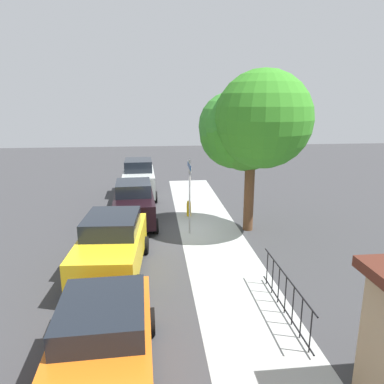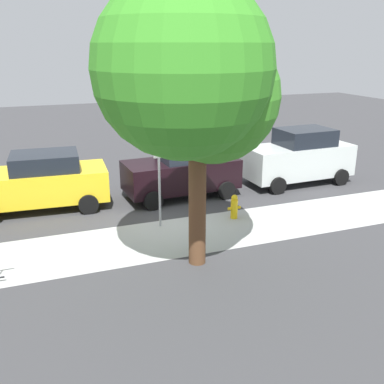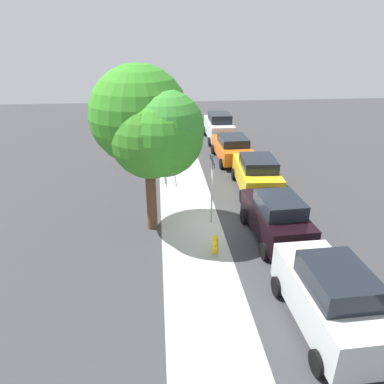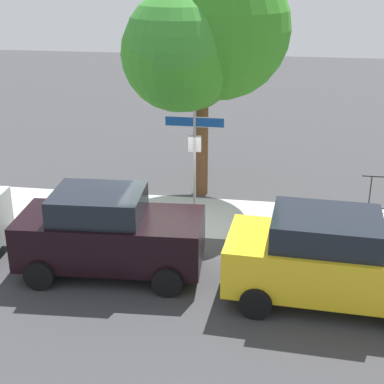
{
  "view_description": "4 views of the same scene",
  "coord_description": "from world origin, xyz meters",
  "px_view_note": "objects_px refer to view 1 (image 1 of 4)",
  "views": [
    {
      "loc": [
        14.55,
        -1.03,
        5.46
      ],
      "look_at": [
        -0.69,
        0.61,
        1.55
      ],
      "focal_mm": 33.65,
      "sensor_mm": 36.0,
      "label": 1
    },
    {
      "loc": [
        3.75,
        12.31,
        5.22
      ],
      "look_at": [
        -0.46,
        1.11,
        1.22
      ],
      "focal_mm": 41.42,
      "sensor_mm": 36.0,
      "label": 2
    },
    {
      "loc": [
        -13.33,
        2.56,
        7.72
      ],
      "look_at": [
        0.27,
        1.25,
        1.52
      ],
      "focal_mm": 33.28,
      "sensor_mm": 36.0,
      "label": 3
    },
    {
      "loc": [
        2.28,
        -13.02,
        6.51
      ],
      "look_at": [
        0.28,
        0.11,
        1.18
      ],
      "focal_mm": 54.43,
      "sensor_mm": 36.0,
      "label": 4
    }
  ],
  "objects_px": {
    "car_silver": "(139,179)",
    "car_yellow": "(112,245)",
    "car_black": "(134,203)",
    "car_orange": "(103,344)",
    "shade_tree": "(248,127)",
    "street_sign": "(190,182)",
    "fire_hydrant": "(189,208)"
  },
  "relations": [
    {
      "from": "car_orange",
      "to": "street_sign",
      "type": "bearing_deg",
      "value": 160.88
    },
    {
      "from": "car_black",
      "to": "car_orange",
      "type": "xyz_separation_m",
      "value": [
        9.6,
        -0.14,
        -0.1
      ]
    },
    {
      "from": "street_sign",
      "to": "car_yellow",
      "type": "relative_size",
      "value": 0.7
    },
    {
      "from": "car_yellow",
      "to": "fire_hydrant",
      "type": "height_order",
      "value": "car_yellow"
    },
    {
      "from": "car_black",
      "to": "car_orange",
      "type": "relative_size",
      "value": 0.94
    },
    {
      "from": "car_black",
      "to": "car_yellow",
      "type": "relative_size",
      "value": 0.91
    },
    {
      "from": "car_silver",
      "to": "car_yellow",
      "type": "xyz_separation_m",
      "value": [
        9.6,
        -0.52,
        -0.11
      ]
    },
    {
      "from": "street_sign",
      "to": "shade_tree",
      "type": "distance_m",
      "value": 3.3
    },
    {
      "from": "car_black",
      "to": "street_sign",
      "type": "bearing_deg",
      "value": 54.05
    },
    {
      "from": "car_silver",
      "to": "car_black",
      "type": "relative_size",
      "value": 1.05
    },
    {
      "from": "car_silver",
      "to": "car_black",
      "type": "distance_m",
      "value": 4.8
    },
    {
      "from": "car_silver",
      "to": "street_sign",
      "type": "bearing_deg",
      "value": 18.35
    },
    {
      "from": "car_silver",
      "to": "car_yellow",
      "type": "relative_size",
      "value": 0.95
    },
    {
      "from": "car_yellow",
      "to": "car_orange",
      "type": "distance_m",
      "value": 4.81
    },
    {
      "from": "car_silver",
      "to": "car_yellow",
      "type": "bearing_deg",
      "value": -4.92
    },
    {
      "from": "shade_tree",
      "to": "car_black",
      "type": "distance_m",
      "value": 6.07
    },
    {
      "from": "street_sign",
      "to": "car_yellow",
      "type": "bearing_deg",
      "value": -41.21
    },
    {
      "from": "street_sign",
      "to": "shade_tree",
      "type": "bearing_deg",
      "value": 96.62
    },
    {
      "from": "street_sign",
      "to": "car_orange",
      "type": "height_order",
      "value": "street_sign"
    },
    {
      "from": "car_silver",
      "to": "car_orange",
      "type": "xyz_separation_m",
      "value": [
        14.4,
        -0.19,
        -0.21
      ]
    },
    {
      "from": "car_black",
      "to": "car_orange",
      "type": "bearing_deg",
      "value": -3.82
    },
    {
      "from": "fire_hydrant",
      "to": "car_orange",
      "type": "bearing_deg",
      "value": -14.62
    },
    {
      "from": "street_sign",
      "to": "car_black",
      "type": "height_order",
      "value": "street_sign"
    },
    {
      "from": "street_sign",
      "to": "fire_hydrant",
      "type": "relative_size",
      "value": 4.04
    },
    {
      "from": "street_sign",
      "to": "shade_tree",
      "type": "xyz_separation_m",
      "value": [
        -0.28,
        2.45,
        2.2
      ]
    },
    {
      "from": "shade_tree",
      "to": "street_sign",
      "type": "bearing_deg",
      "value": -83.38
    },
    {
      "from": "car_yellow",
      "to": "car_silver",
      "type": "bearing_deg",
      "value": -179.53
    },
    {
      "from": "shade_tree",
      "to": "car_silver",
      "type": "bearing_deg",
      "value": -141.74
    },
    {
      "from": "shade_tree",
      "to": "car_yellow",
      "type": "height_order",
      "value": "shade_tree"
    },
    {
      "from": "car_orange",
      "to": "car_black",
      "type": "bearing_deg",
      "value": 177.39
    },
    {
      "from": "car_silver",
      "to": "car_orange",
      "type": "height_order",
      "value": "car_silver"
    },
    {
      "from": "shade_tree",
      "to": "fire_hydrant",
      "type": "relative_size",
      "value": 8.57
    }
  ]
}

